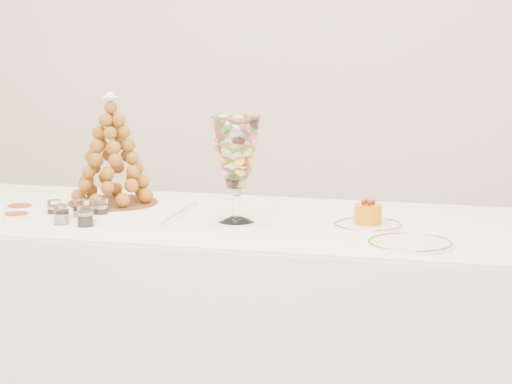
# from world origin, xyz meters

# --- Properties ---
(buffet_table) EXTENTS (2.23, 1.01, 0.83)m
(buffet_table) POSITION_xyz_m (-0.13, 0.36, 0.41)
(buffet_table) COLOR white
(buffet_table) RESTS_ON ground
(lace_tray) EXTENTS (0.57, 0.43, 0.02)m
(lace_tray) POSITION_xyz_m (-0.46, 0.37, 0.84)
(lace_tray) COLOR white
(lace_tray) RESTS_ON buffet_table
(macaron_vase) EXTENTS (0.16, 0.16, 0.35)m
(macaron_vase) POSITION_xyz_m (0.03, 0.30, 1.05)
(macaron_vase) COLOR white
(macaron_vase) RESTS_ON buffet_table
(cake_plate) EXTENTS (0.22, 0.22, 0.01)m
(cake_plate) POSITION_xyz_m (0.46, 0.30, 0.83)
(cake_plate) COLOR white
(cake_plate) RESTS_ON buffet_table
(spare_plate) EXTENTS (0.26, 0.26, 0.01)m
(spare_plate) POSITION_xyz_m (0.60, 0.06, 0.83)
(spare_plate) COLOR white
(spare_plate) RESTS_ON buffet_table
(verrine_a) EXTENTS (0.05, 0.05, 0.06)m
(verrine_a) POSITION_xyz_m (-0.57, 0.23, 0.86)
(verrine_a) COLOR white
(verrine_a) RESTS_ON buffet_table
(verrine_b) EXTENTS (0.06, 0.06, 0.07)m
(verrine_b) POSITION_xyz_m (-0.47, 0.20, 0.86)
(verrine_b) COLOR white
(verrine_b) RESTS_ON buffet_table
(verrine_c) EXTENTS (0.06, 0.06, 0.07)m
(verrine_c) POSITION_xyz_m (-0.42, 0.26, 0.86)
(verrine_c) COLOR white
(verrine_c) RESTS_ON buffet_table
(verrine_d) EXTENTS (0.06, 0.06, 0.06)m
(verrine_d) POSITION_xyz_m (-0.52, 0.16, 0.86)
(verrine_d) COLOR white
(verrine_d) RESTS_ON buffet_table
(verrine_e) EXTENTS (0.06, 0.06, 0.07)m
(verrine_e) POSITION_xyz_m (-0.43, 0.14, 0.86)
(verrine_e) COLOR white
(verrine_e) RESTS_ON buffet_table
(ramekin_back) EXTENTS (0.09, 0.09, 0.03)m
(ramekin_back) POSITION_xyz_m (-0.72, 0.29, 0.84)
(ramekin_back) COLOR white
(ramekin_back) RESTS_ON buffet_table
(ramekin_front) EXTENTS (0.08, 0.08, 0.03)m
(ramekin_front) POSITION_xyz_m (-0.68, 0.16, 0.84)
(ramekin_front) COLOR white
(ramekin_front) RESTS_ON buffet_table
(croquembouche) EXTENTS (0.31, 0.31, 0.39)m
(croquembouche) POSITION_xyz_m (-0.44, 0.44, 1.03)
(croquembouche) COLOR brown
(croquembouche) RESTS_ON lace_tray
(mousse_cake) EXTENTS (0.09, 0.09, 0.08)m
(mousse_cake) POSITION_xyz_m (0.46, 0.30, 0.87)
(mousse_cake) COLOR orange
(mousse_cake) RESTS_ON cake_plate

